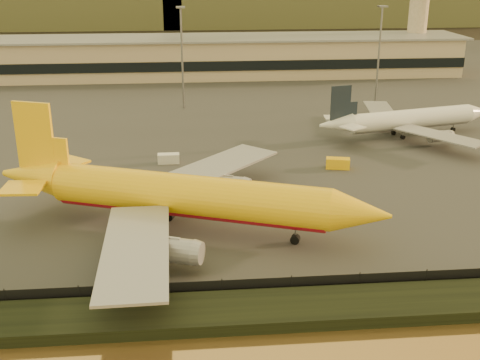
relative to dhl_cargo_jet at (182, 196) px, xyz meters
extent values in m
plane|color=black|center=(10.37, -5.68, -5.34)|extent=(900.00, 900.00, 0.00)
cube|color=black|center=(10.37, -22.68, -4.64)|extent=(320.00, 7.00, 1.40)
cube|color=#2D2D2D|center=(10.37, 89.32, -5.24)|extent=(320.00, 220.00, 0.20)
cube|color=black|center=(10.37, -18.68, -4.04)|extent=(300.00, 0.05, 2.20)
cube|color=tan|center=(10.37, 119.32, 0.86)|extent=(160.00, 22.00, 12.00)
cube|color=black|center=(10.37, 108.12, -0.14)|extent=(160.00, 0.60, 3.00)
cube|color=gray|center=(10.37, 119.32, 7.16)|extent=(164.00, 24.00, 0.60)
cylinder|color=tan|center=(80.37, 125.32, 9.86)|extent=(6.40, 6.40, 30.00)
cylinder|color=slate|center=(0.37, 74.32, 7.36)|extent=(0.50, 0.50, 25.00)
cube|color=slate|center=(0.37, 74.32, 20.06)|extent=(2.20, 2.20, 0.40)
cylinder|color=slate|center=(50.37, 72.32, 7.36)|extent=(0.50, 0.50, 25.00)
cube|color=slate|center=(50.37, 72.32, 20.06)|extent=(2.20, 2.20, 0.40)
cylinder|color=yellow|center=(0.98, -0.37, 0.31)|extent=(39.16, 19.47, 5.74)
cylinder|color=#B70A18|center=(0.98, -0.37, -0.69)|extent=(37.68, 17.90, 4.47)
cone|color=yellow|center=(23.15, -8.80, 0.31)|extent=(9.26, 8.11, 5.74)
cone|color=yellow|center=(-22.22, 8.44, 0.74)|extent=(11.32, 8.89, 5.74)
cube|color=yellow|center=(-21.19, 8.05, 7.05)|extent=(5.83, 2.58, 10.04)
cube|color=yellow|center=(-18.12, 13.02, 1.17)|extent=(7.71, 7.70, 0.34)
cube|color=yellow|center=(-22.20, 2.30, 1.17)|extent=(5.78, 5.71, 0.34)
cube|color=gray|center=(5.38, 14.30, -0.69)|extent=(22.53, 23.46, 0.34)
cylinder|color=gray|center=(6.63, 9.84, -2.27)|extent=(7.31, 5.30, 3.16)
cube|color=gray|center=(-5.48, -14.26, -0.69)|extent=(8.24, 24.98, 0.34)
cylinder|color=gray|center=(-1.58, -11.76, -2.27)|extent=(7.31, 5.30, 3.16)
cylinder|color=black|center=(15.16, -5.76, -4.51)|extent=(1.54, 1.39, 1.26)
cylinder|color=slate|center=(15.16, -5.76, -3.85)|extent=(0.22, 0.22, 2.58)
cylinder|color=black|center=(-3.80, -1.32, -4.51)|extent=(1.54, 1.39, 1.26)
cylinder|color=slate|center=(-3.80, -1.32, -3.85)|extent=(0.22, 0.22, 2.58)
cylinder|color=black|center=(-1.97, 3.51, -4.51)|extent=(1.54, 1.39, 1.26)
cylinder|color=slate|center=(-1.97, 3.51, -3.85)|extent=(0.22, 0.22, 2.58)
cylinder|color=white|center=(49.54, 44.11, -1.28)|extent=(29.35, 10.77, 4.06)
cylinder|color=gray|center=(49.54, 44.11, -1.99)|extent=(28.36, 9.71, 3.16)
cone|color=white|center=(66.51, 48.19, -1.28)|extent=(6.47, 5.27, 4.06)
cone|color=white|center=(31.79, 39.85, -0.98)|extent=(8.05, 5.65, 4.06)
cube|color=black|center=(32.58, 40.04, 3.48)|extent=(4.42, 1.36, 7.10)
cube|color=white|center=(32.42, 44.17, -0.68)|extent=(4.35, 4.16, 0.24)
cube|color=white|center=(34.31, 36.28, -0.68)|extent=(5.47, 5.41, 0.24)
cube|color=gray|center=(46.15, 54.77, -1.99)|extent=(8.31, 18.90, 0.24)
cylinder|color=gray|center=(48.76, 52.59, -3.11)|extent=(5.26, 3.31, 2.23)
cube|color=gray|center=(51.36, 33.07, -1.99)|extent=(15.23, 18.16, 0.24)
cylinder|color=gray|center=(52.69, 36.21, -3.11)|extent=(5.26, 3.31, 2.23)
cylinder|color=black|center=(60.39, 46.72, -4.69)|extent=(1.03, 0.90, 0.89)
cylinder|color=slate|center=(60.39, 46.72, -4.23)|extent=(0.21, 0.21, 1.83)
cylinder|color=black|center=(47.01, 41.63, -4.69)|extent=(1.03, 0.90, 0.89)
cylinder|color=slate|center=(47.01, 41.63, -4.23)|extent=(0.21, 0.21, 1.83)
cylinder|color=black|center=(46.16, 45.18, -4.69)|extent=(1.03, 0.90, 0.89)
cylinder|color=slate|center=(46.16, 45.18, -4.23)|extent=(0.21, 0.21, 1.83)
cube|color=yellow|center=(28.49, 24.25, -4.17)|extent=(4.62, 2.84, 1.93)
cube|color=white|center=(-2.65, 30.11, -4.23)|extent=(4.07, 1.86, 1.82)
camera|label=1|loc=(0.94, -78.48, 31.35)|focal=45.00mm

